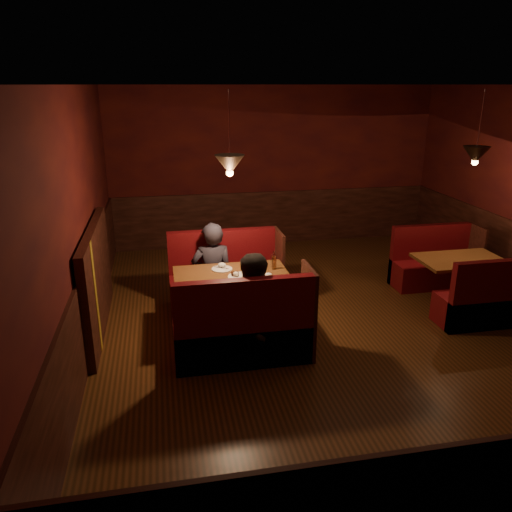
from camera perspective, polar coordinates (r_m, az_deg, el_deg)
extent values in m
cube|color=#351F0C|center=(6.57, 8.83, -7.46)|extent=(6.00, 7.00, 0.01)
cube|color=black|center=(5.90, 10.32, 18.77)|extent=(6.00, 7.00, 0.01)
cube|color=black|center=(9.37, 2.08, 10.10)|extent=(6.00, 0.01, 2.90)
cube|color=black|center=(5.78, -19.76, 3.33)|extent=(0.01, 7.00, 2.90)
cube|color=black|center=(9.54, 2.05, 4.43)|extent=(6.00, 0.04, 1.00)
cube|color=black|center=(6.08, -18.54, -5.29)|extent=(0.04, 7.00, 1.00)
cube|color=black|center=(6.38, -17.73, -2.58)|extent=(0.10, 2.20, 1.30)
cube|color=#AF8E23|center=(5.87, -17.78, -4.49)|extent=(0.01, 0.12, 1.30)
cylinder|color=#333333|center=(5.63, -3.10, 14.39)|extent=(0.01, 0.01, 0.80)
cone|color=black|center=(5.68, -3.02, 10.37)|extent=(0.34, 0.34, 0.22)
sphere|color=#FFBF72|center=(5.69, -3.01, 9.47)|extent=(0.08, 0.08, 0.08)
cylinder|color=#333333|center=(7.02, 24.27, 13.72)|extent=(0.01, 0.01, 0.80)
cone|color=black|center=(7.05, 23.83, 10.51)|extent=(0.34, 0.34, 0.22)
sphere|color=#FFBF72|center=(7.07, 23.73, 9.79)|extent=(0.08, 0.08, 0.08)
cube|color=#522C13|center=(6.02, -2.81, -2.31)|extent=(1.38, 0.84, 0.05)
cylinder|color=black|center=(6.17, -2.75, -5.50)|extent=(0.14, 0.14, 0.69)
cylinder|color=black|center=(6.31, -2.70, -8.18)|extent=(0.55, 0.55, 0.04)
cylinder|color=silver|center=(5.90, -1.90, -2.41)|extent=(0.28, 0.28, 0.02)
cube|color=black|center=(5.93, -2.43, -2.03)|extent=(0.09, 0.08, 0.03)
ellipsoid|color=silver|center=(5.90, -2.31, -2.06)|extent=(0.07, 0.07, 0.06)
cube|color=tan|center=(5.82, -1.34, -2.47)|extent=(0.09, 0.08, 0.03)
cylinder|color=silver|center=(5.81, -2.01, -2.61)|extent=(0.11, 0.08, 0.01)
cylinder|color=silver|center=(6.16, -3.91, -1.50)|extent=(0.26, 0.26, 0.01)
ellipsoid|color=beige|center=(6.21, -3.92, -1.02)|extent=(0.10, 0.10, 0.05)
cube|color=silver|center=(6.17, -3.97, -1.38)|extent=(0.17, 0.12, 0.00)
cylinder|color=white|center=(6.05, -0.26, -1.51)|extent=(0.05, 0.05, 0.08)
cylinder|color=white|center=(6.25, 1.95, -0.53)|extent=(0.07, 0.07, 0.15)
cylinder|color=white|center=(5.90, 1.64, -1.75)|extent=(0.07, 0.07, 0.15)
cylinder|color=#47230F|center=(6.16, 2.09, -0.79)|extent=(0.06, 0.06, 0.16)
cylinder|color=#47230F|center=(6.12, 2.10, 0.20)|extent=(0.03, 0.03, 0.07)
ellipsoid|color=white|center=(5.93, 1.43, -2.15)|extent=(0.11, 0.10, 0.04)
cube|color=#50050C|center=(6.86, -3.60, -4.00)|extent=(1.48, 0.54, 0.44)
cube|color=#50050C|center=(6.95, -3.88, -1.09)|extent=(1.48, 0.12, 1.03)
cube|color=black|center=(6.88, 2.61, -1.28)|extent=(0.04, 0.54, 1.03)
cube|color=#50050C|center=(5.59, -1.66, -9.63)|extent=(1.48, 0.54, 0.44)
cube|color=#50050C|center=(5.27, -1.31, -7.90)|extent=(1.48, 0.12, 1.03)
cube|color=black|center=(5.61, 6.01, -6.24)|extent=(0.04, 0.54, 1.03)
cube|color=#522C13|center=(7.36, 22.37, -0.44)|extent=(1.16, 0.74, 0.04)
cylinder|color=black|center=(7.47, 22.06, -2.79)|extent=(0.12, 0.12, 0.61)
cylinder|color=black|center=(7.57, 21.79, -4.81)|extent=(0.49, 0.49, 0.03)
cube|color=#50050C|center=(8.00, 19.60, -1.90)|extent=(1.24, 0.48, 0.39)
cube|color=#50050C|center=(8.07, 19.15, 0.29)|extent=(1.24, 0.10, 0.91)
cube|color=black|center=(8.26, 23.63, 0.14)|extent=(0.03, 0.48, 0.91)
cube|color=#50050C|center=(7.04, 24.65, -5.45)|extent=(1.24, 0.48, 0.39)
cube|color=#50050C|center=(6.80, 25.84, -4.06)|extent=(1.24, 0.10, 0.91)
imported|color=#2A2733|center=(6.64, -5.04, 0.27)|extent=(0.58, 0.39, 1.55)
imported|color=black|center=(5.38, 0.14, -4.17)|extent=(0.93, 0.85, 1.56)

